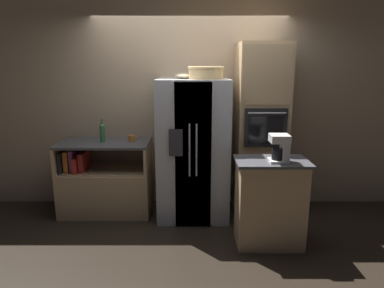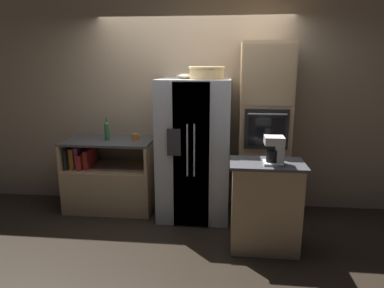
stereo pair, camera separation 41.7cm
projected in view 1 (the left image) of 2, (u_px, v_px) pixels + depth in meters
name	position (u px, v px, depth m)	size (l,w,h in m)	color
ground_plane	(190.00, 216.00, 4.40)	(20.00, 20.00, 0.00)	black
wall_back	(191.00, 103.00, 4.57)	(12.00, 0.06, 2.80)	tan
counter_left	(106.00, 186.00, 4.47)	(1.14, 0.63, 0.94)	tan
refrigerator	(194.00, 149.00, 4.28)	(0.87, 0.82, 1.73)	silver
wall_oven	(261.00, 131.00, 4.31)	(0.60, 0.67, 2.16)	tan
island_counter	(270.00, 203.00, 3.62)	(0.75, 0.48, 0.94)	tan
wicker_basket	(207.00, 72.00, 4.00)	(0.42, 0.42, 0.15)	tan
fruit_bowl	(185.00, 76.00, 4.12)	(0.24, 0.24, 0.06)	beige
bottle_tall	(103.00, 132.00, 4.30)	(0.06, 0.06, 0.30)	#33723F
mug	(132.00, 138.00, 4.37)	(0.11, 0.08, 0.08)	orange
coffee_maker	(282.00, 147.00, 3.42)	(0.19, 0.19, 0.28)	white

